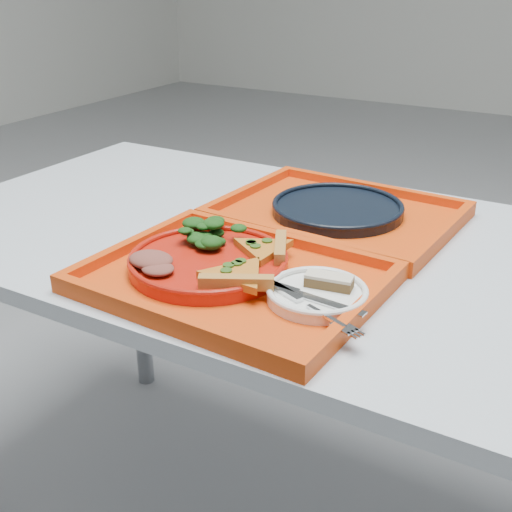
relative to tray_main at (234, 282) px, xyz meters
name	(u,v)px	position (x,y,z in m)	size (l,w,h in m)	color
table	(317,282)	(0.05, 0.21, -0.08)	(1.60, 0.80, 0.75)	#ACB7C1
tray_main	(234,282)	(0.00, 0.00, 0.00)	(0.45, 0.35, 0.01)	#CE3C0A
tray_far	(337,216)	(0.03, 0.35, 0.00)	(0.45, 0.35, 0.01)	#CE3C0A
dinner_plate	(209,264)	(-0.05, 0.01, 0.02)	(0.26, 0.26, 0.02)	#AB180B
side_plate	(317,296)	(0.15, 0.00, 0.01)	(0.15, 0.15, 0.01)	white
navy_plate	(337,210)	(0.03, 0.35, 0.01)	(0.26, 0.26, 0.02)	black
pizza_slice_a	(238,273)	(0.02, -0.03, 0.03)	(0.13, 0.11, 0.02)	#C58C20
pizza_slice_b	(263,247)	(0.01, 0.08, 0.03)	(0.12, 0.10, 0.02)	#C58C20
salad_heap	(209,227)	(-0.10, 0.07, 0.05)	(0.10, 0.09, 0.05)	black
meat_portion	(151,260)	(-0.12, -0.06, 0.04)	(0.08, 0.06, 0.02)	brown
dessert_bar	(329,281)	(0.15, 0.02, 0.03)	(0.07, 0.04, 0.02)	#493118
knife	(307,295)	(0.14, -0.02, 0.02)	(0.18, 0.02, 0.01)	silver
fork	(307,304)	(0.15, -0.05, 0.02)	(0.18, 0.02, 0.01)	silver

